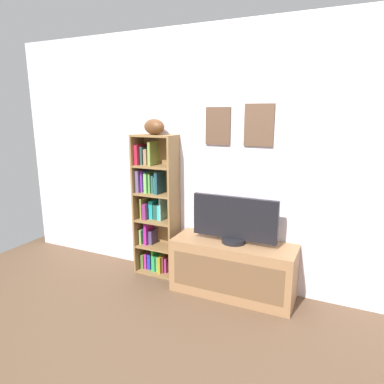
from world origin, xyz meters
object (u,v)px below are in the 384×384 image
television (234,220)px  tv_stand (233,268)px  bookshelf (155,208)px  football (154,127)px

television → tv_stand: bearing=-90.0°
bookshelf → tv_stand: (0.90, -0.11, -0.45)m
football → tv_stand: (0.87, -0.09, -1.28)m
tv_stand → television: size_ratio=1.45×
football → television: size_ratio=0.33×
bookshelf → tv_stand: bearing=-7.3°
football → television: football is taller
tv_stand → television: bearing=90.0°
football → television: bearing=-5.7°
bookshelf → tv_stand: size_ratio=1.29×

